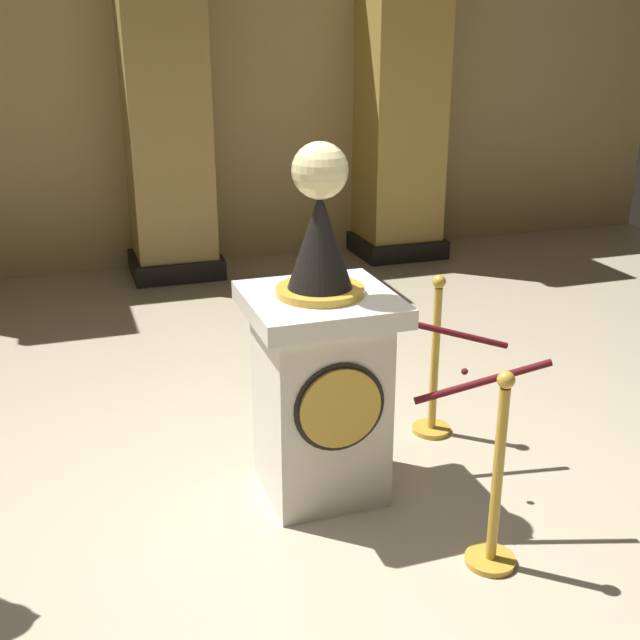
{
  "coord_description": "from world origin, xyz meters",
  "views": [
    {
      "loc": [
        -1.08,
        -3.33,
        2.37
      ],
      "look_at": [
        0.12,
        0.25,
        0.98
      ],
      "focal_mm": 44.44,
      "sensor_mm": 36.0,
      "label": 1
    }
  ],
  "objects": [
    {
      "name": "velvet_rope",
      "position": [
        0.83,
        0.0,
        0.79
      ],
      "size": [
        0.81,
        0.83,
        0.22
      ],
      "color": "#591419"
    },
    {
      "name": "ground_plane",
      "position": [
        0.0,
        0.0,
        0.0
      ],
      "size": [
        11.85,
        11.85,
        0.0
      ],
      "primitive_type": "plane",
      "color": "beige"
    },
    {
      "name": "column_centre_rear",
      "position": [
        0.0,
        4.62,
        1.67
      ],
      "size": [
        0.93,
        0.93,
        3.36
      ],
      "color": "black",
      "rests_on": "ground_plane"
    },
    {
      "name": "pedestal_clock",
      "position": [
        0.12,
        0.24,
        0.73
      ],
      "size": [
        0.74,
        0.74,
        1.88
      ],
      "color": "silver",
      "rests_on": "ground_plane"
    },
    {
      "name": "column_right",
      "position": [
        2.47,
        4.62,
        1.67
      ],
      "size": [
        0.95,
        0.95,
        3.36
      ],
      "color": "black",
      "rests_on": "ground_plane"
    },
    {
      "name": "stanchion_near",
      "position": [
        0.67,
        -0.63,
        0.34
      ],
      "size": [
        0.24,
        0.24,
        0.99
      ],
      "color": "gold",
      "rests_on": "ground_plane"
    },
    {
      "name": "back_wall",
      "position": [
        0.0,
        5.04,
        1.75
      ],
      "size": [
        11.85,
        0.16,
        3.5
      ],
      "primitive_type": "cube",
      "color": "tan",
      "rests_on": "ground_plane"
    },
    {
      "name": "stanchion_far",
      "position": [
        0.99,
        0.64,
        0.36
      ],
      "size": [
        0.24,
        0.24,
        1.02
      ],
      "color": "gold",
      "rests_on": "ground_plane"
    }
  ]
}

